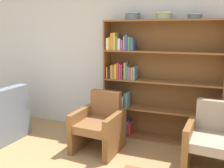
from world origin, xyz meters
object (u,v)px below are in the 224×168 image
(bowl_slate, at_px, (132,16))
(bowl_terracotta, at_px, (164,15))
(bowl_brass, at_px, (195,16))
(bookshelf, at_px, (150,82))
(armchair_leather, at_px, (99,125))
(armchair_cushioned, at_px, (212,140))

(bowl_slate, distance_m, bowl_terracotta, 0.48)
(bowl_terracotta, relative_size, bowl_brass, 1.16)
(bookshelf, distance_m, bowl_slate, 1.08)
(bowl_brass, bearing_deg, armchair_leather, -152.46)
(bookshelf, distance_m, bowl_terracotta, 1.05)
(bookshelf, xyz_separation_m, bowl_terracotta, (0.18, -0.02, 1.04))
(bowl_slate, distance_m, armchair_leather, 1.75)
(bowl_slate, bearing_deg, bowl_brass, 0.00)
(bowl_slate, xyz_separation_m, bowl_terracotta, (0.48, 0.00, -0.00))
(armchair_leather, height_order, armchair_cushioned, same)
(bowl_brass, xyz_separation_m, armchair_cushioned, (0.34, -0.64, -1.58))
(bowl_brass, bearing_deg, bowl_terracotta, 180.00)
(bowl_slate, bearing_deg, bookshelf, 3.49)
(bowl_terracotta, bearing_deg, armchair_cushioned, -39.16)
(bookshelf, bearing_deg, bowl_brass, -1.71)
(armchair_cushioned, bearing_deg, armchair_leather, 4.80)
(bookshelf, height_order, armchair_leather, bookshelf)
(bowl_slate, height_order, armchair_cushioned, bowl_slate)
(armchair_leather, bearing_deg, bowl_slate, -111.16)
(bowl_terracotta, xyz_separation_m, armchair_leather, (-0.79, -0.64, -1.60))
(bookshelf, bearing_deg, bowl_slate, -176.51)
(armchair_leather, distance_m, armchair_cushioned, 1.57)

